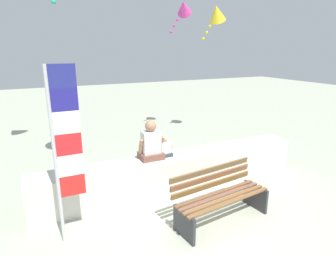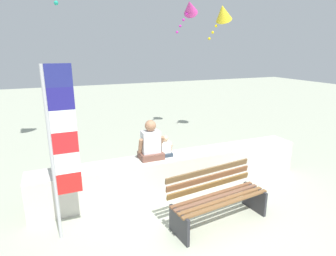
# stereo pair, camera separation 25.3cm
# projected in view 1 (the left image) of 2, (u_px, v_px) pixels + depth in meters

# --- Properties ---
(ground_plane) EXTENTS (40.00, 40.00, 0.00)m
(ground_plane) POSITION_uv_depth(u_px,v_px,m) (209.00, 217.00, 4.89)
(ground_plane) COLOR #AAB09A
(seawall_ledge) EXTENTS (5.73, 0.61, 0.73)m
(seawall_ledge) POSITION_uv_depth(u_px,v_px,m) (176.00, 171.00, 5.90)
(seawall_ledge) COLOR beige
(seawall_ledge) RESTS_ON ground
(park_bench) EXTENTS (1.77, 0.80, 0.88)m
(park_bench) POSITION_uv_depth(u_px,v_px,m) (220.00, 197.00, 4.75)
(park_bench) COLOR brown
(park_bench) RESTS_ON ground
(person_adult) EXTENTS (0.51, 0.38, 0.78)m
(person_adult) POSITION_uv_depth(u_px,v_px,m) (151.00, 144.00, 5.52)
(person_adult) COLOR brown
(person_adult) RESTS_ON seawall_ledge
(person_child) EXTENTS (0.29, 0.21, 0.44)m
(person_child) POSITION_uv_depth(u_px,v_px,m) (165.00, 148.00, 5.69)
(person_child) COLOR #2B3745
(person_child) RESTS_ON seawall_ledge
(flag_banner) EXTENTS (0.40, 0.05, 2.65)m
(flag_banner) POSITION_uv_depth(u_px,v_px,m) (63.00, 144.00, 3.93)
(flag_banner) COLOR #B7B7BC
(flag_banner) RESTS_ON ground
(kite_yellow) EXTENTS (0.81, 0.79, 1.08)m
(kite_yellow) POSITION_uv_depth(u_px,v_px,m) (217.00, 13.00, 8.36)
(kite_yellow) COLOR yellow
(kite_magenta) EXTENTS (0.72, 0.76, 1.07)m
(kite_magenta) POSITION_uv_depth(u_px,v_px,m) (184.00, 8.00, 8.63)
(kite_magenta) COLOR #DB3D9E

